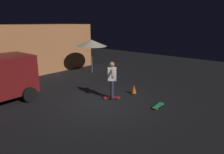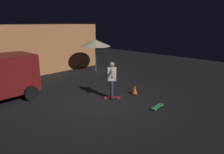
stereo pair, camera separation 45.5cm
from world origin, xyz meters
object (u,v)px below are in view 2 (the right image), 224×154
(patio_umbrella, at_px, (95,43))
(skater, at_px, (112,77))
(skateboard_ridden, at_px, (112,98))
(skateboard_spare, at_px, (157,107))
(traffic_cone, at_px, (135,90))

(patio_umbrella, xyz_separation_m, skater, (-2.96, -4.44, -1.04))
(skateboard_ridden, xyz_separation_m, skateboard_spare, (0.55, -2.09, 0.00))
(patio_umbrella, relative_size, skateboard_ridden, 3.27)
(patio_umbrella, distance_m, skateboard_spare, 7.24)
(skateboard_spare, bearing_deg, skater, 104.85)
(skateboard_spare, xyz_separation_m, traffic_cone, (0.69, 1.74, 0.16))
(patio_umbrella, bearing_deg, traffic_cone, -109.66)
(skateboard_ridden, bearing_deg, traffic_cone, -15.93)
(traffic_cone, bearing_deg, patio_umbrella, 70.34)
(patio_umbrella, distance_m, skater, 5.43)
(skateboard_ridden, distance_m, skateboard_spare, 2.16)
(patio_umbrella, relative_size, traffic_cone, 5.00)
(traffic_cone, bearing_deg, skater, 164.07)
(skateboard_ridden, distance_m, traffic_cone, 1.30)
(skater, relative_size, traffic_cone, 3.63)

